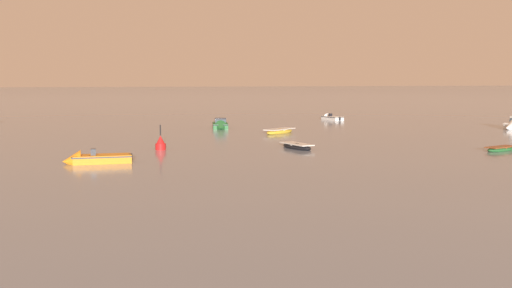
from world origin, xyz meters
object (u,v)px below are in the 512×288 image
at_px(rowboat_moored_0, 280,131).
at_px(motorboat_moored_3, 330,118).
at_px(motorboat_moored_2, 220,126).
at_px(channel_buoy, 161,144).
at_px(rowboat_moored_2, 501,149).
at_px(motorboat_moored_4, 92,160).
at_px(rowboat_moored_1, 297,146).

height_order(rowboat_moored_0, motorboat_moored_3, motorboat_moored_3).
bearing_deg(motorboat_moored_2, channel_buoy, -15.09).
bearing_deg(rowboat_moored_0, rowboat_moored_2, 83.91).
xyz_separation_m(rowboat_moored_2, motorboat_moored_4, (-33.23, 0.20, 0.08)).
distance_m(rowboat_moored_0, motorboat_moored_2, 9.31).
distance_m(motorboat_moored_3, rowboat_moored_2, 39.23).
bearing_deg(rowboat_moored_2, motorboat_moored_2, 103.66).
height_order(rowboat_moored_2, motorboat_moored_4, motorboat_moored_4).
relative_size(rowboat_moored_0, motorboat_moored_3, 0.99).
bearing_deg(motorboat_moored_2, motorboat_moored_4, -19.00).
relative_size(rowboat_moored_2, motorboat_moored_4, 0.72).
relative_size(rowboat_moored_1, motorboat_moored_4, 0.84).
height_order(motorboat_moored_2, motorboat_moored_3, motorboat_moored_2).
bearing_deg(rowboat_moored_0, channel_buoy, 1.56).
height_order(motorboat_moored_4, channel_buoy, channel_buoy).
relative_size(motorboat_moored_2, motorboat_moored_4, 1.07).
bearing_deg(motorboat_moored_2, motorboat_moored_3, 130.47).
relative_size(motorboat_moored_3, motorboat_moored_4, 0.92).
xyz_separation_m(rowboat_moored_1, motorboat_moored_2, (-2.76, 22.08, 0.12)).
bearing_deg(rowboat_moored_1, motorboat_moored_2, 171.46).
bearing_deg(rowboat_moored_0, motorboat_moored_4, 5.20).
xyz_separation_m(motorboat_moored_2, channel_buoy, (-8.84, -20.30, 0.17)).
bearing_deg(rowboat_moored_2, rowboat_moored_0, 103.63).
distance_m(motorboat_moored_3, motorboat_moored_4, 50.84).
height_order(motorboat_moored_2, channel_buoy, channel_buoy).
xyz_separation_m(rowboat_moored_1, rowboat_moored_2, (16.15, -5.71, -0.02)).
bearing_deg(motorboat_moored_2, rowboat_moored_1, 15.54).
bearing_deg(rowboat_moored_1, motorboat_moored_4, -87.75).
bearing_deg(channel_buoy, rowboat_moored_1, -8.71).
distance_m(motorboat_moored_2, rowboat_moored_2, 33.61).
distance_m(rowboat_moored_2, channel_buoy, 28.74).
height_order(rowboat_moored_0, channel_buoy, channel_buoy).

